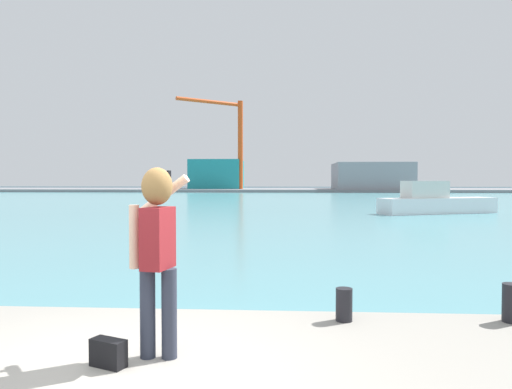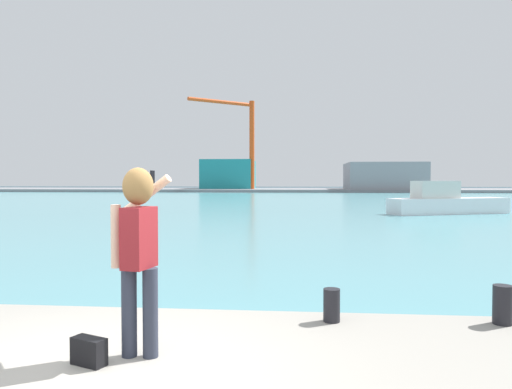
% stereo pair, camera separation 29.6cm
% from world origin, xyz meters
% --- Properties ---
extents(ground_plane, '(220.00, 220.00, 0.00)m').
position_xyz_m(ground_plane, '(0.00, 50.00, 0.00)').
color(ground_plane, '#334751').
extents(harbor_water, '(140.00, 100.00, 0.02)m').
position_xyz_m(harbor_water, '(0.00, 52.00, 0.01)').
color(harbor_water, '#599EA8').
rests_on(harbor_water, ground_plane).
extents(far_shore_dock, '(140.00, 20.00, 0.54)m').
position_xyz_m(far_shore_dock, '(0.00, 92.00, 0.27)').
color(far_shore_dock, gray).
rests_on(far_shore_dock, ground_plane).
extents(person_photographer, '(0.53, 0.57, 1.74)m').
position_xyz_m(person_photographer, '(0.18, 0.39, 1.76)').
color(person_photographer, '#2D3342').
rests_on(person_photographer, quay_promenade).
extents(handbag, '(0.35, 0.25, 0.24)m').
position_xyz_m(handbag, '(-0.19, 0.16, 0.81)').
color(handbag, black).
rests_on(handbag, quay_promenade).
extents(harbor_bollard, '(0.19, 0.19, 0.38)m').
position_xyz_m(harbor_bollard, '(2.03, 1.62, 0.88)').
color(harbor_bollard, black).
rests_on(harbor_bollard, quay_promenade).
extents(harbor_bollard_2, '(0.21, 0.21, 0.44)m').
position_xyz_m(harbor_bollard_2, '(3.94, 1.70, 0.91)').
color(harbor_bollard_2, black).
rests_on(harbor_bollard_2, quay_promenade).
extents(boat_moored, '(8.61, 4.78, 2.24)m').
position_xyz_m(boat_moored, '(11.63, 29.09, 0.80)').
color(boat_moored, white).
rests_on(boat_moored, harbor_water).
extents(warehouse_left, '(10.25, 11.14, 5.90)m').
position_xyz_m(warehouse_left, '(-12.75, 93.58, 3.49)').
color(warehouse_left, teal).
rests_on(warehouse_left, far_shore_dock).
extents(warehouse_right, '(14.24, 13.45, 5.07)m').
position_xyz_m(warehouse_right, '(18.22, 89.69, 3.08)').
color(warehouse_right, gray).
rests_on(warehouse_right, far_shore_dock).
extents(port_crane, '(11.51, 9.24, 17.32)m').
position_xyz_m(port_crane, '(-8.94, 87.67, 11.40)').
color(port_crane, '#D84C19').
rests_on(port_crane, far_shore_dock).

